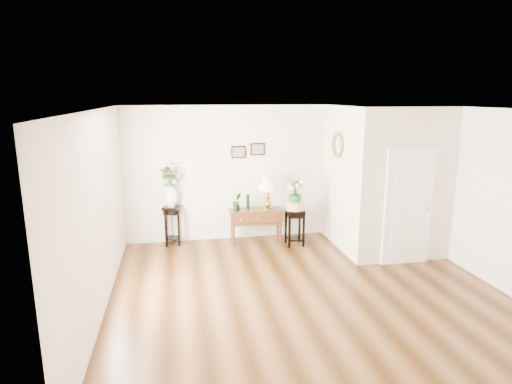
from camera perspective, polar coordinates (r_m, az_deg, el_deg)
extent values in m
cube|color=brown|center=(6.92, 6.69, -12.92)|extent=(6.00, 5.50, 0.02)
cube|color=white|center=(6.24, 7.37, 10.93)|extent=(6.00, 5.50, 0.02)
cube|color=white|center=(9.04, 1.75, 2.64)|extent=(6.00, 0.02, 2.80)
cube|color=white|center=(4.05, 19.06, -11.11)|extent=(6.00, 0.02, 2.80)
cube|color=white|center=(6.24, -20.30, -2.80)|extent=(0.02, 5.50, 2.80)
cube|color=white|center=(7.87, 28.31, -0.43)|extent=(0.02, 5.50, 2.80)
cube|color=white|center=(8.84, 16.57, 1.88)|extent=(1.80, 1.95, 2.80)
cube|color=white|center=(8.06, 19.62, -1.91)|extent=(0.90, 0.05, 2.10)
cube|color=black|center=(8.83, -2.35, 5.35)|extent=(0.30, 0.02, 0.25)
cube|color=black|center=(8.89, 0.21, 5.74)|extent=(0.30, 0.02, 0.25)
torus|color=#A97741|center=(8.47, 10.76, 6.18)|extent=(0.07, 0.51, 0.51)
cube|color=#382211|center=(8.79, 0.01, -4.61)|extent=(1.12, 0.45, 0.73)
cube|color=#AB9432|center=(8.65, 1.58, 0.00)|extent=(0.44, 0.44, 0.69)
cylinder|color=black|center=(8.62, -1.10, -1.28)|extent=(0.07, 0.07, 0.32)
imported|color=#1F4E20|center=(8.58, -2.58, -1.35)|extent=(0.22, 0.19, 0.34)
cube|color=black|center=(8.89, -11.10, -4.40)|extent=(0.40, 0.40, 0.80)
imported|color=#1F4E20|center=(8.65, -11.40, 2.23)|extent=(0.55, 0.52, 0.48)
cube|color=black|center=(8.73, 5.16, -4.71)|extent=(0.37, 0.37, 0.75)
cylinder|color=beige|center=(8.61, 5.22, -1.83)|extent=(0.46, 0.46, 0.17)
imported|color=#1F4E20|center=(8.54, 5.26, -0.08)|extent=(0.34, 0.34, 0.46)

